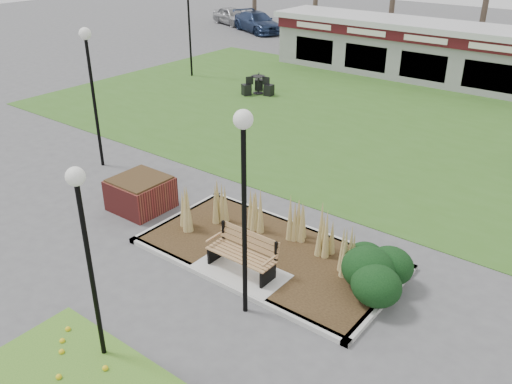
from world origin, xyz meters
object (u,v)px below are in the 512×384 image
Objects in this scene: park_bench at (243,252)px; car_black at (356,31)px; car_silver at (232,16)px; lamp_post_far_left at (188,9)px; lamp_post_mid_left at (90,68)px; bistro_set_a at (258,88)px; brick_planter at (141,193)px; food_pavilion at (500,61)px; lamp_post_near_right at (83,225)px; car_blue at (257,22)px; lamp_post_near_left at (244,172)px.

park_bench is 28.85m from car_black.
lamp_post_far_left is at bearing -128.21° from car_silver.
car_silver is (-15.00, 24.72, -2.65)m from lamp_post_mid_left.
car_silver reaches higher than bistro_set_a.
lamp_post_far_left is (-9.42, 11.92, 3.01)m from brick_planter.
food_pavilion is 5.62× the size of car_black.
food_pavilion is at bearing 40.44° from bistro_set_a.
lamp_post_mid_left is 1.05× the size of car_black.
lamp_post_near_right is at bearing -96.12° from park_bench.
brick_planter is at bearing -124.94° from car_blue.
park_bench is at bearing -90.00° from food_pavilion.
car_black is (-2.46, 14.39, 0.42)m from bistro_set_a.
car_black is at bearing -57.04° from car_blue.
food_pavilion is at bearing -87.95° from car_silver.
lamp_post_far_left reaches higher than park_bench.
food_pavilion is 13.26m from car_black.
food_pavilion is 11.74m from bistro_set_a.
lamp_post_far_left is at bearing -133.21° from car_blue.
lamp_post_far_left is 13.99m from car_blue.
bistro_set_a is (-8.49, 15.89, -2.57)m from lamp_post_near_right.
food_pavilion is (0.00, 19.71, 0.89)m from park_bench.
car_blue is (-18.69, 29.08, -2.14)m from lamp_post_near_right.
lamp_post_far_left reaches higher than brick_planter.
brick_planter is at bearing -68.49° from bistro_set_a.
lamp_post_near_left is at bearing 64.46° from lamp_post_near_right.
lamp_post_near_left is at bearing -144.67° from car_black.
bistro_set_a is at bearing -139.56° from food_pavilion.
car_blue is at bearing 115.79° from lamp_post_mid_left.
lamp_post_far_left is (-13.82, 12.68, 2.89)m from park_bench.
lamp_post_mid_left is (-7.83, 2.03, 2.75)m from park_bench.
lamp_post_far_left reaches higher than car_black.
bistro_set_a is 16.69m from car_blue.
bistro_set_a is (-1.06, 10.11, -3.03)m from lamp_post_mid_left.
lamp_post_mid_left is at bearing -130.01° from car_blue.
park_bench is 18.98m from lamp_post_far_left.
brick_planter is 0.31× the size of lamp_post_far_left.
park_bench is 31.73m from car_blue.
lamp_post_far_left is 16.94m from car_silver.
car_blue is at bearing 163.59° from food_pavilion.
park_bench is at bearing -42.52° from lamp_post_far_left.
brick_planter is at bearing -125.49° from car_silver.
lamp_post_near_left is 33.19m from car_blue.
car_blue is (-11.26, 23.30, -2.60)m from lamp_post_mid_left.
car_blue is at bearing 127.72° from bistro_set_a.
food_pavilion is at bearing 66.11° from lamp_post_mid_left.
lamp_post_mid_left reaches higher than bistro_set_a.
lamp_post_near_left reaches higher than car_black.
food_pavilion reaches higher than car_silver.
brick_planter is 0.34× the size of car_black.
car_black is at bearing 98.16° from lamp_post_mid_left.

